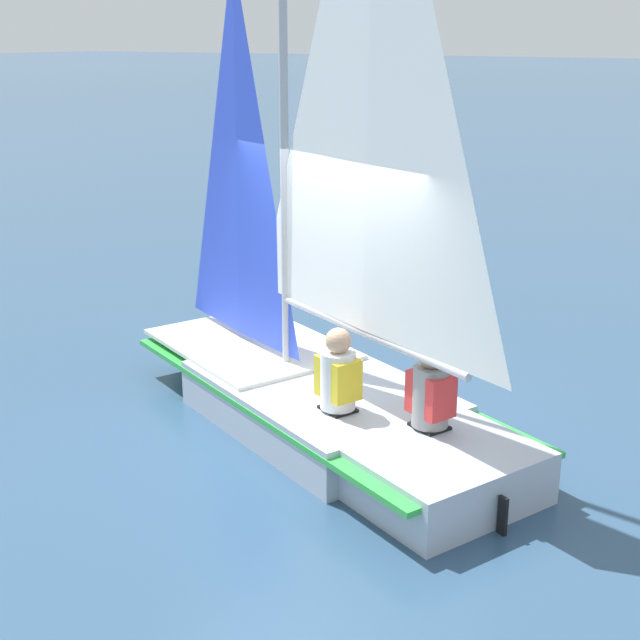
% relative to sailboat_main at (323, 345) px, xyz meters
% --- Properties ---
extents(ground_plane, '(260.00, 260.00, 0.00)m').
position_rel_sailboat_main_xyz_m(ground_plane, '(0.04, -0.02, -0.81)').
color(ground_plane, '#2D4C6B').
extents(sailboat_main, '(4.66, 3.25, 5.62)m').
position_rel_sailboat_main_xyz_m(sailboat_main, '(0.00, 0.00, 0.00)').
color(sailboat_main, '#B2BCCC').
rests_on(sailboat_main, ground_plane).
extents(sailor_helm, '(0.42, 0.40, 1.16)m').
position_rel_sailboat_main_xyz_m(sailor_helm, '(-0.42, 0.45, -0.19)').
color(sailor_helm, black).
rests_on(sailor_helm, ground_plane).
extents(sailor_crew, '(0.42, 0.40, 1.16)m').
position_rel_sailboat_main_xyz_m(sailor_crew, '(-1.23, 0.37, -0.19)').
color(sailor_crew, black).
rests_on(sailor_crew, ground_plane).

